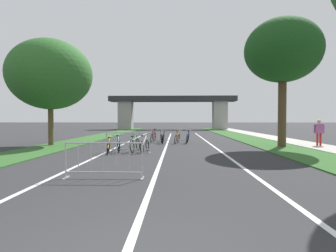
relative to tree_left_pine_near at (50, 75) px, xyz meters
name	(u,v)px	position (x,y,z in m)	size (l,w,h in m)	color
grass_verge_left	(95,138)	(0.62, 7.48, -4.57)	(2.79, 53.59, 0.05)	#2D5B26
grass_verge_right	(245,138)	(14.34, 7.48, -4.57)	(2.79, 53.59, 0.05)	#2D5B26
sidewalk_path_right	(273,138)	(16.85, 7.48, -4.55)	(2.23, 53.59, 0.08)	#ADA89E
lane_stripe_center	(167,144)	(7.48, 1.06, -4.59)	(0.14, 31.01, 0.01)	silver
lane_stripe_right_lane	(211,145)	(10.48, 1.06, -4.59)	(0.14, 31.01, 0.01)	silver
lane_stripe_left_lane	(123,144)	(4.47, 1.06, -4.59)	(0.14, 31.01, 0.01)	silver
overpass_bridge	(172,107)	(7.48, 29.85, -0.68)	(21.63, 3.26, 5.67)	#2D2D30
tree_left_pine_near	(50,75)	(0.00, 0.00, 0.00)	(5.29, 5.29, 6.85)	brown
tree_right_pine_far	(283,51)	(14.57, -0.58, 1.26)	(4.56, 4.56, 7.84)	#4C3823
crowd_barrier_nearest	(104,161)	(6.02, -9.65, -4.07)	(2.29, 0.44, 1.05)	#ADADB2
crowd_barrier_second	(128,143)	(5.66, -3.58, -4.07)	(2.29, 0.45, 1.05)	#ADADB2
crowd_barrier_third	(171,136)	(7.74, 2.50, -4.07)	(2.29, 0.44, 1.05)	#ADADB2
bicycle_purple_0	(163,138)	(7.19, 1.90, -4.21)	(0.49, 1.75, 0.96)	black
bicycle_green_1	(135,144)	(5.92, -3.01, -4.22)	(0.55, 1.75, 0.95)	black
bicycle_blue_2	(188,138)	(8.93, 2.01, -4.21)	(0.59, 1.64, 0.98)	black
bicycle_red_3	(153,137)	(6.40, 2.96, -4.21)	(0.43, 1.74, 1.00)	black
bicycle_orange_4	(177,138)	(8.19, 1.95, -4.22)	(0.70, 1.64, 0.97)	black
bicycle_white_5	(145,145)	(6.46, -3.21, -4.25)	(0.50, 1.66, 0.90)	black
bicycle_black_6	(161,138)	(7.02, 2.95, -4.24)	(0.44, 1.69, 0.91)	black
bicycle_yellow_7	(109,146)	(4.75, -3.99, -4.23)	(0.48, 1.60, 0.95)	black
bicycle_teal_8	(119,145)	(5.07, -3.10, -4.24)	(0.54, 1.63, 0.90)	black
pedestrian_in_red_jacket	(319,130)	(17.04, -0.11, -3.57)	(0.60, 0.37, 1.69)	#B21E1E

